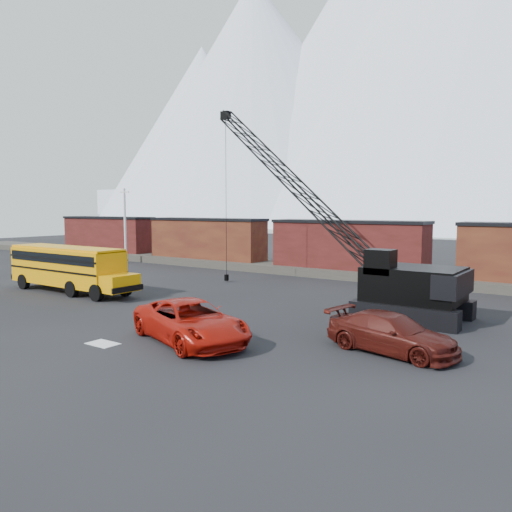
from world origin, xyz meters
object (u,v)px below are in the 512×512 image
Objects in this scene: school_bus at (69,267)px; red_pickup at (191,321)px; crawler_crane at (294,183)px; maroon_suv at (392,333)px.

school_bus is 1.76× the size of red_pickup.
crawler_crane is at bearing 30.36° from red_pickup.
maroon_suv is (7.83, 3.54, -0.12)m from red_pickup.
maroon_suv is at bearing -45.81° from red_pickup.
school_bus is 16.70m from red_pickup.
school_bus is at bearing 92.90° from red_pickup.
red_pickup is at bearing -16.95° from school_bus.
school_bus is at bearing 96.49° from maroon_suv.
crawler_crane reaches higher than maroon_suv.
maroon_suv is (23.78, -1.32, -0.99)m from school_bus.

